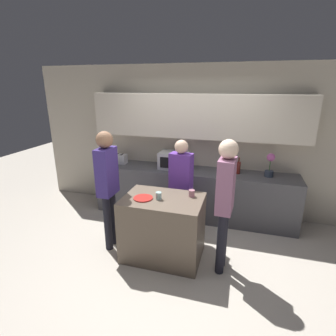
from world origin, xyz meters
The scene contains 17 objects.
ground_plane centered at (0.00, 0.00, 0.00)m, with size 14.00×14.00×0.00m, color beige.
back_wall centered at (0.00, 1.66, 1.54)m, with size 6.40×0.40×2.70m.
back_counter centered at (0.00, 1.39, 0.44)m, with size 3.60×0.62×0.89m.
kitchen_island centered at (-0.16, 0.08, 0.45)m, with size 1.08×0.73×0.89m.
microwave centered at (-0.36, 1.42, 1.04)m, with size 0.52×0.39×0.30m.
toaster centered at (-1.45, 1.42, 0.98)m, with size 0.26×0.16×0.18m.
potted_plant centered at (1.27, 1.42, 1.08)m, with size 0.14×0.14×0.40m.
bottle_0 centered at (0.53, 1.29, 1.00)m, with size 0.07×0.07×0.30m.
bottle_1 centered at (0.60, 1.49, 0.97)m, with size 0.07×0.07×0.22m.
bottle_2 centered at (0.70, 1.46, 0.98)m, with size 0.07×0.07×0.25m.
bottle_3 centered at (0.78, 1.43, 1.00)m, with size 0.07×0.07×0.28m.
plate_on_island centered at (-0.41, 0.00, 0.90)m, with size 0.26×0.26×0.01m.
cup_0 centered at (0.20, 0.25, 0.94)m, with size 0.08×0.08×0.09m.
cup_1 centered at (-0.20, 0.04, 0.94)m, with size 0.08×0.08×0.10m.
person_left centered at (-0.06, 0.71, 0.93)m, with size 0.37×0.24×1.57m.
person_center centered at (0.66, 0.03, 1.05)m, with size 0.23×0.35×1.75m.
person_right centered at (-0.97, 0.09, 1.06)m, with size 0.23×0.34×1.76m.
Camera 1 is at (0.82, -2.99, 2.35)m, focal length 28.00 mm.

